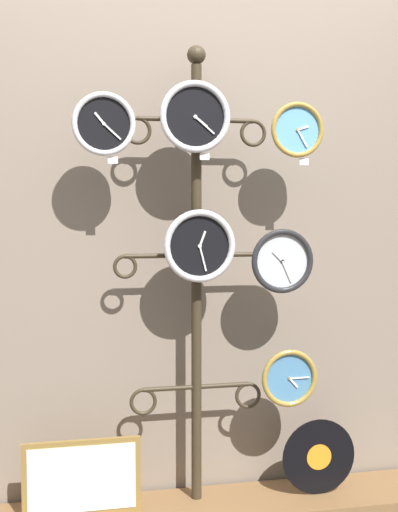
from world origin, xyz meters
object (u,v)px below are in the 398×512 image
object	(u,v)px
clock_top_center	(195,117)
clock_top_right	(297,130)
display_stand	(196,360)
clock_top_left	(104,124)
clock_middle_center	(199,246)
clock_bottom_right	(289,378)
vinyl_record	(319,457)
clock_middle_right	(282,261)
picture_frame	(82,478)

from	to	relation	value
clock_top_center	clock_top_right	xyz separation A→B (m)	(0.43, -0.01, -0.04)
display_stand	clock_top_center	size ratio (longest dim) A/B	6.79
clock_top_right	clock_top_left	bearing A→B (deg)	-179.33
clock_middle_center	clock_bottom_right	distance (m)	0.69
clock_bottom_right	vinyl_record	size ratio (longest dim) A/B	0.74
clock_top_left	vinyl_record	distance (m)	1.69
clock_middle_right	clock_bottom_right	world-z (taller)	clock_middle_right
clock_bottom_right	picture_frame	xyz separation A→B (m)	(-0.88, 0.03, -0.37)
clock_top_right	clock_bottom_right	distance (m)	1.05
clock_top_left	clock_bottom_right	distance (m)	1.31
display_stand	vinyl_record	world-z (taller)	display_stand
clock_middle_right	vinyl_record	size ratio (longest dim) A/B	0.82
clock_middle_center	picture_frame	world-z (taller)	clock_middle_center
clock_top_left	picture_frame	bearing A→B (deg)	162.25
clock_top_right	clock_middle_center	world-z (taller)	clock_top_right
clock_top_center	clock_middle_right	distance (m)	0.70
clock_top_center	clock_middle_right	bearing A→B (deg)	-1.43
clock_top_right	picture_frame	bearing A→B (deg)	178.58
clock_top_left	clock_top_center	xyz separation A→B (m)	(0.37, 0.02, 0.04)
clock_top_center	picture_frame	distance (m)	1.54
display_stand	picture_frame	world-z (taller)	display_stand
clock_top_left	clock_bottom_right	xyz separation A→B (m)	(0.78, 0.00, -1.05)
clock_bottom_right	clock_top_center	bearing A→B (deg)	177.60
clock_top_left	vinyl_record	world-z (taller)	clock_top_left
clock_top_left	clock_top_center	size ratio (longest dim) A/B	0.86
clock_middle_center	clock_middle_right	bearing A→B (deg)	-1.66
clock_middle_right	picture_frame	xyz separation A→B (m)	(-0.84, 0.02, -0.87)
picture_frame	clock_middle_right	bearing A→B (deg)	-1.34
clock_middle_right	clock_top_right	bearing A→B (deg)	-2.56
clock_middle_center	vinyl_record	xyz separation A→B (m)	(0.54, 0.01, -0.93)
vinyl_record	picture_frame	world-z (taller)	vinyl_record
clock_top_center	clock_middle_center	distance (m)	0.52
display_stand	clock_bottom_right	bearing A→B (deg)	-14.76
clock_top_left	clock_top_center	distance (m)	0.37
clock_middle_right	clock_bottom_right	bearing A→B (deg)	-12.99
clock_top_right	clock_middle_center	distance (m)	0.63
display_stand	clock_top_right	xyz separation A→B (m)	(0.41, -0.10, 0.97)
clock_middle_right	vinyl_record	distance (m)	0.88
clock_middle_center	clock_bottom_right	bearing A→B (deg)	-2.65
clock_bottom_right	clock_middle_right	bearing A→B (deg)	167.01
clock_top_left	picture_frame	size ratio (longest dim) A/B	0.52
clock_bottom_right	vinyl_record	world-z (taller)	clock_bottom_right
clock_top_center	clock_middle_right	size ratio (longest dim) A/B	1.07
clock_top_center	clock_top_right	world-z (taller)	clock_top_center
clock_middle_right	picture_frame	world-z (taller)	clock_middle_right
clock_top_right	vinyl_record	distance (m)	1.42
clock_middle_right	clock_top_left	bearing A→B (deg)	-179.07
clock_top_center	vinyl_record	distance (m)	1.56
clock_top_left	clock_top_right	bearing A→B (deg)	0.67
clock_top_left	vinyl_record	bearing A→B (deg)	1.83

